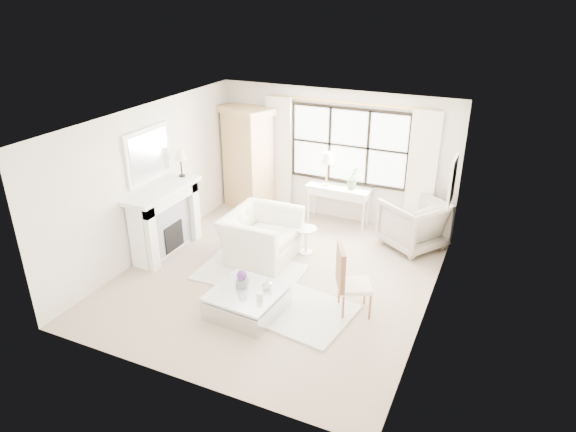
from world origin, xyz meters
name	(u,v)px	position (x,y,z in m)	size (l,w,h in m)	color
floor	(277,276)	(0.00, 0.00, 0.00)	(5.50, 5.50, 0.00)	tan
ceiling	(275,120)	(0.00, 0.00, 2.70)	(5.50, 5.50, 0.00)	white
wall_back	(334,156)	(0.00, 2.75, 1.35)	(5.00, 5.00, 0.00)	beige
wall_front	(173,289)	(0.00, -2.75, 1.35)	(5.00, 5.00, 0.00)	beige
wall_left	(150,181)	(-2.50, 0.00, 1.35)	(5.50, 5.50, 0.00)	silver
wall_right	(435,232)	(2.50, 0.00, 1.35)	(5.50, 5.50, 0.00)	white
window_pane	(349,146)	(0.30, 2.73, 1.60)	(2.40, 0.02, 1.50)	white
window_frame	(349,146)	(0.30, 2.72, 1.60)	(2.50, 0.04, 1.50)	black
curtain_rod	(350,103)	(0.30, 2.67, 2.47)	(0.04, 0.04, 3.30)	gold
curtain_left	(279,155)	(-1.20, 2.65, 1.24)	(0.55, 0.10, 2.47)	beige
curtain_right	(422,175)	(1.80, 2.65, 1.24)	(0.55, 0.10, 2.47)	silver
fireplace	(164,219)	(-2.27, 0.00, 0.65)	(0.58, 1.66, 1.26)	white
mirror_frame	(148,155)	(-2.47, 0.00, 1.84)	(0.05, 1.15, 0.95)	white
mirror_glass	(149,155)	(-2.44, 0.00, 1.84)	(0.02, 1.00, 0.80)	silver
art_frame	(453,180)	(2.47, 1.70, 1.55)	(0.04, 0.62, 0.82)	silver
art_canvas	(451,180)	(2.45, 1.70, 1.55)	(0.01, 0.52, 0.72)	#C3B697
mantel_lamp	(180,156)	(-2.26, 0.63, 1.65)	(0.22, 0.22, 0.51)	black
armoire	(248,158)	(-1.86, 2.44, 1.14)	(1.30, 1.07, 2.24)	tan
console_table	(338,205)	(0.21, 2.48, 0.40)	(1.31, 0.48, 0.80)	silver
console_lamp	(327,159)	(-0.06, 2.47, 1.36)	(0.28, 0.28, 0.69)	gold
orchid_plant	(353,178)	(0.51, 2.48, 1.04)	(0.27, 0.21, 0.48)	#55704B
side_table	(306,237)	(0.13, 0.98, 0.33)	(0.40, 0.40, 0.51)	white
rug_left	(250,272)	(-0.47, -0.09, 0.02)	(1.74, 1.23, 0.03)	silver
rug_right	(295,310)	(0.69, -0.79, 0.02)	(1.68, 1.26, 0.03)	silver
club_armchair	(261,236)	(-0.55, 0.51, 0.43)	(1.32, 1.15, 0.86)	white
wingback_chair	(413,223)	(1.84, 2.07, 0.47)	(1.00, 1.03, 0.94)	#A59A8B
french_chair	(353,294)	(1.48, -0.45, 0.31)	(0.65, 0.65, 1.08)	#915D3C
coffee_table	(247,302)	(0.04, -1.13, 0.18)	(1.07, 1.07, 0.38)	silver
planter_box	(242,283)	(-0.07, -1.05, 0.44)	(0.17, 0.17, 0.13)	slate
planter_flowers	(242,275)	(-0.07, -1.05, 0.58)	(0.15, 0.15, 0.15)	#5E2F75
pillar_candle	(260,296)	(0.33, -1.26, 0.44)	(0.10, 0.10, 0.12)	silver
coffee_vase	(268,284)	(0.30, -0.94, 0.46)	(0.15, 0.15, 0.16)	silver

